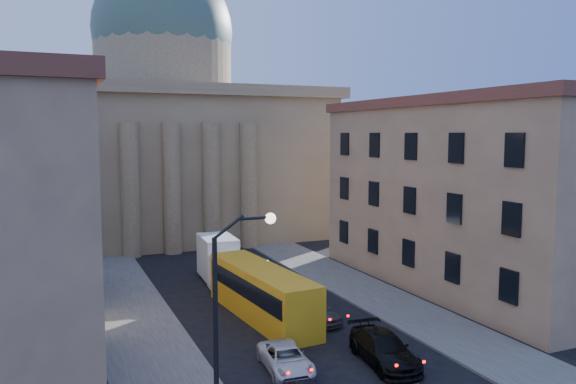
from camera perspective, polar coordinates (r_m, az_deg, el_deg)
sidewalk_left at (r=33.06m, az=-13.93°, el=-15.26°), size 5.00×60.00×0.15m
sidewalk_right at (r=39.28m, az=11.92°, el=-11.76°), size 5.00×60.00×0.15m
church at (r=69.23m, az=-12.28°, el=5.78°), size 68.02×28.76×36.60m
building_right at (r=46.09m, az=17.91°, el=0.05°), size 11.60×26.60×14.70m
street_lamp at (r=22.44m, az=-6.06°, el=-11.35°), size 2.62×0.44×8.83m
car_left_mid at (r=29.52m, az=-0.23°, el=-16.59°), size 2.49×4.67×1.25m
car_right_mid at (r=30.70m, az=9.72°, el=-15.43°), size 2.84×5.68×1.59m
car_right_far at (r=36.48m, az=2.91°, el=-11.98°), size 2.15×4.36×1.43m
car_right_distant at (r=47.02m, az=-2.77°, el=-7.87°), size 1.95×4.39×1.40m
city_bus at (r=37.02m, az=-2.72°, el=-10.00°), size 3.62×11.85×3.29m
box_truck at (r=45.73m, az=-6.90°, el=-7.03°), size 2.92×6.65×3.58m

